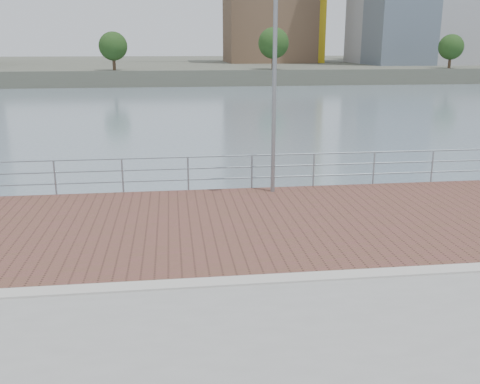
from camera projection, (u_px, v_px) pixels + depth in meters
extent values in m
plane|color=slate|center=(252.00, 370.00, 11.15)|extent=(400.00, 400.00, 0.00)
cube|color=brown|center=(232.00, 223.00, 14.04)|extent=(40.00, 6.80, 0.02)
cube|color=#B7B5AD|center=(253.00, 280.00, 10.60)|extent=(40.00, 0.40, 0.06)
cube|color=#4C5142|center=(176.00, 66.00, 127.83)|extent=(320.00, 95.00, 2.50)
cylinder|color=#8C9EA8|center=(55.00, 178.00, 16.52)|extent=(0.06, 0.06, 1.10)
cylinder|color=#8C9EA8|center=(123.00, 176.00, 16.77)|extent=(0.06, 0.06, 1.10)
cylinder|color=#8C9EA8|center=(188.00, 174.00, 17.02)|extent=(0.06, 0.06, 1.10)
cylinder|color=#8C9EA8|center=(252.00, 172.00, 17.27)|extent=(0.06, 0.06, 1.10)
cylinder|color=#8C9EA8|center=(314.00, 170.00, 17.52)|extent=(0.06, 0.06, 1.10)
cylinder|color=#8C9EA8|center=(374.00, 168.00, 17.78)|extent=(0.06, 0.06, 1.10)
cylinder|color=#8C9EA8|center=(432.00, 167.00, 18.03)|extent=(0.06, 0.06, 1.10)
cylinder|color=#8C9EA8|center=(220.00, 156.00, 17.00)|extent=(39.00, 0.05, 0.05)
cylinder|color=#8C9EA8|center=(220.00, 168.00, 17.10)|extent=(39.00, 0.05, 0.05)
cylinder|color=#8C9EA8|center=(220.00, 179.00, 17.20)|extent=(39.00, 0.05, 0.05)
cylinder|color=gray|center=(274.00, 86.00, 16.13)|extent=(0.13, 0.13, 6.63)
cylinder|color=#473323|center=(114.00, 59.00, 82.35)|extent=(0.50, 0.50, 3.39)
sphere|color=#193814|center=(113.00, 46.00, 81.83)|extent=(4.35, 4.35, 4.35)
cylinder|color=#473323|center=(273.00, 57.00, 85.36)|extent=(0.50, 0.50, 3.81)
sphere|color=#193814|center=(273.00, 43.00, 84.77)|extent=(4.90, 4.90, 4.90)
cylinder|color=#473323|center=(450.00, 58.00, 89.12)|extent=(0.50, 0.50, 3.22)
sphere|color=#193814|center=(451.00, 47.00, 88.63)|extent=(4.15, 4.15, 4.15)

